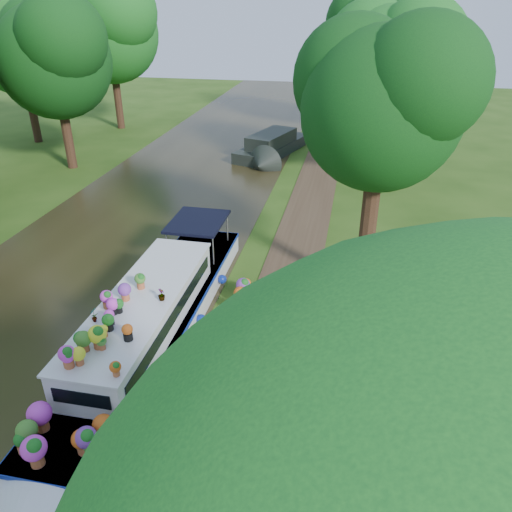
# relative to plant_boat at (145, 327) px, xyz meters

# --- Properties ---
(ground) EXTENTS (100.00, 100.00, 0.00)m
(ground) POSITION_rel_plant_boat_xyz_m (2.25, 1.64, -0.85)
(ground) COLOR #294912
(ground) RESTS_ON ground
(canal_water) EXTENTS (10.00, 100.00, 0.02)m
(canal_water) POSITION_rel_plant_boat_xyz_m (-3.75, 1.64, -0.84)
(canal_water) COLOR black
(canal_water) RESTS_ON ground
(towpath) EXTENTS (2.20, 100.00, 0.03)m
(towpath) POSITION_rel_plant_boat_xyz_m (3.45, 1.64, -0.84)
(towpath) COLOR #412E1E
(towpath) RESTS_ON ground
(plant_boat) EXTENTS (2.29, 13.52, 2.26)m
(plant_boat) POSITION_rel_plant_boat_xyz_m (0.00, 0.00, 0.00)
(plant_boat) COLOR silver
(plant_boat) RESTS_ON canal_water
(tree_near_overhang) EXTENTS (5.52, 5.28, 8.99)m
(tree_near_overhang) POSITION_rel_plant_boat_xyz_m (6.04, 4.70, 5.75)
(tree_near_overhang) COLOR black
(tree_near_overhang) RESTS_ON ground
(tree_near_mid) EXTENTS (6.90, 6.60, 9.40)m
(tree_near_mid) POSITION_rel_plant_boat_xyz_m (6.73, 16.72, 5.58)
(tree_near_mid) COLOR black
(tree_near_mid) RESTS_ON ground
(tree_near_far) EXTENTS (7.59, 7.26, 10.30)m
(tree_near_far) POSITION_rel_plant_boat_xyz_m (6.23, 27.73, 6.20)
(tree_near_far) COLOR black
(tree_near_far) RESTS_ON ground
(tree_far_c) EXTENTS (7.13, 6.82, 9.59)m
(tree_far_c) POSITION_rel_plant_boat_xyz_m (-11.27, 15.72, 5.67)
(tree_far_c) COLOR black
(tree_far_c) RESTS_ON ground
(tree_far_d) EXTENTS (8.05, 7.70, 10.85)m
(tree_far_d) POSITION_rel_plant_boat_xyz_m (-12.77, 25.73, 6.55)
(tree_far_d) COLOR black
(tree_far_d) RESTS_ON ground
(tree_far_h) EXTENTS (7.82, 7.48, 10.49)m
(tree_far_h) POSITION_rel_plant_boat_xyz_m (-16.77, 20.73, 6.28)
(tree_far_h) COLOR black
(tree_far_h) RESTS_ON ground
(second_boat) EXTENTS (4.15, 8.12, 1.48)m
(second_boat) POSITION_rel_plant_boat_xyz_m (0.08, 20.54, -0.25)
(second_boat) COLOR black
(second_boat) RESTS_ON canal_water
(sandwich_board) EXTENTS (0.57, 0.48, 0.89)m
(sandwich_board) POSITION_rel_plant_boat_xyz_m (3.70, -4.51, -0.42)
(sandwich_board) COLOR red
(sandwich_board) RESTS_ON towpath
(pedestrian_pink) EXTENTS (0.60, 0.45, 1.50)m
(pedestrian_pink) POSITION_rel_plant_boat_xyz_m (3.77, 23.53, -0.07)
(pedestrian_pink) COLOR #DA5973
(pedestrian_pink) RESTS_ON towpath
(verge_plant) EXTENTS (0.48, 0.45, 0.43)m
(verge_plant) POSITION_rel_plant_boat_xyz_m (2.30, 0.24, -0.64)
(verge_plant) COLOR #1D6122
(verge_plant) RESTS_ON ground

